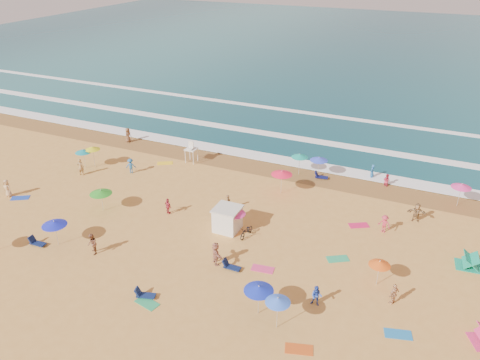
% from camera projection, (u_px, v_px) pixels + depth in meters
% --- Properties ---
extents(ground, '(220.00, 220.00, 0.00)m').
position_uv_depth(ground, '(219.00, 225.00, 40.80)').
color(ground, gold).
rests_on(ground, ground).
extents(ocean, '(220.00, 140.00, 0.18)m').
position_uv_depth(ocean, '(379.00, 48.00, 109.13)').
color(ocean, '#0C4756').
rests_on(ocean, ground).
extents(wet_sand, '(220.00, 220.00, 0.00)m').
position_uv_depth(wet_sand, '(270.00, 169.00, 50.96)').
color(wet_sand, olive).
rests_on(wet_sand, ground).
extents(surf_foam, '(200.00, 18.70, 0.05)m').
position_uv_depth(surf_foam, '(295.00, 140.00, 58.10)').
color(surf_foam, white).
rests_on(surf_foam, ground).
extents(cabana, '(2.00, 2.00, 2.00)m').
position_uv_depth(cabana, '(227.00, 219.00, 39.74)').
color(cabana, white).
rests_on(cabana, ground).
extents(cabana_roof, '(2.20, 2.20, 0.12)m').
position_uv_depth(cabana_roof, '(227.00, 209.00, 39.26)').
color(cabana_roof, silver).
rests_on(cabana_roof, cabana).
extents(bicycle, '(0.90, 1.97, 1.00)m').
position_uv_depth(bicycle, '(246.00, 231.00, 39.03)').
color(bicycle, black).
rests_on(bicycle, ground).
extents(lifeguard_stand, '(1.20, 1.20, 2.10)m').
position_uv_depth(lifeguard_stand, '(191.00, 153.00, 52.10)').
color(lifeguard_stand, white).
rests_on(lifeguard_stand, ground).
extents(beach_umbrellas, '(51.56, 28.94, 0.76)m').
position_uv_depth(beach_umbrellas, '(240.00, 202.00, 40.11)').
color(beach_umbrellas, '#DAF419').
rests_on(beach_umbrellas, ground).
extents(loungers, '(52.18, 23.74, 0.34)m').
position_uv_depth(loungers, '(300.00, 265.00, 35.49)').
color(loungers, '#0F1C4B').
rests_on(loungers, ground).
extents(towels, '(51.08, 21.32, 0.03)m').
position_uv_depth(towels, '(232.00, 246.00, 37.95)').
color(towels, red).
rests_on(towels, ground).
extents(popup_tents, '(3.40, 9.85, 1.20)m').
position_uv_depth(popup_tents, '(479.00, 293.00, 31.97)').
color(popup_tents, '#DB306F').
rests_on(popup_tents, ground).
extents(beachgoers, '(46.12, 24.58, 2.13)m').
position_uv_depth(beachgoers, '(260.00, 205.00, 42.37)').
color(beachgoers, tan).
rests_on(beachgoers, ground).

